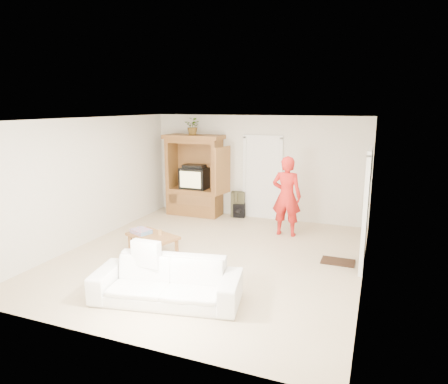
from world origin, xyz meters
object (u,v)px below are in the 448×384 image
Objects in this scene: man at (287,196)px; armoire at (195,181)px; sofa at (167,281)px; coffee_table at (153,237)px.

armoire is at bearing -16.71° from man.
sofa is (-0.94, -3.68, -0.57)m from man.
armoire is 2.74m from man.
armoire is at bearing 117.79° from coffee_table.
coffee_table is at bearing 116.21° from sofa.
man is at bearing -17.81° from armoire.
armoire is 1.84× the size of coffee_table.
coffee_table is (-1.22, 1.62, 0.02)m from sofa.
coffee_table is at bearing -81.23° from armoire.
armoire is 4.86m from sofa.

